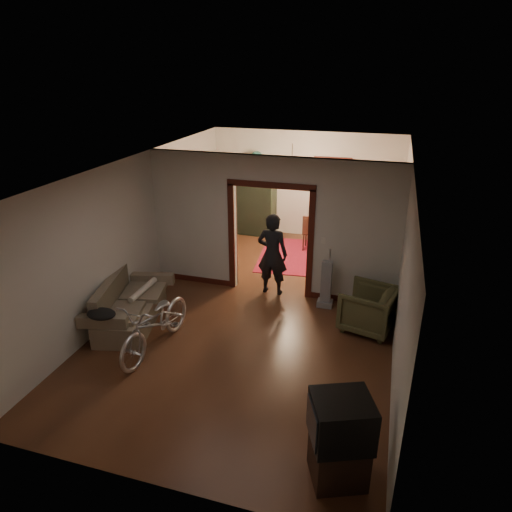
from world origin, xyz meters
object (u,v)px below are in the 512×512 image
at_px(sofa, 130,301).
at_px(locker, 257,199).
at_px(person, 272,254).
at_px(bicycle, 156,323).
at_px(desk, 340,229).
at_px(armchair, 368,309).

relative_size(sofa, locker, 0.94).
xyz_separation_m(person, locker, (-1.32, 3.32, 0.13)).
distance_m(bicycle, desk, 6.16).
bearing_deg(sofa, person, 27.29).
xyz_separation_m(bicycle, person, (1.29, 2.51, 0.36)).
bearing_deg(locker, sofa, -98.08).
height_order(bicycle, armchair, bicycle).
bearing_deg(person, desk, -105.24).
relative_size(armchair, locker, 0.45).
xyz_separation_m(armchair, desk, (-0.98, 4.09, -0.01)).
bearing_deg(sofa, bicycle, -50.20).
xyz_separation_m(sofa, person, (2.15, 1.87, 0.43)).
xyz_separation_m(sofa, desk, (3.14, 5.09, -0.04)).
relative_size(sofa, armchair, 2.10).
bearing_deg(locker, bicycle, -88.73).
height_order(armchair, person, person).
bearing_deg(desk, armchair, -69.99).
height_order(person, desk, person).
xyz_separation_m(sofa, armchair, (4.12, 1.00, -0.02)).
bearing_deg(sofa, armchair, -0.18).
xyz_separation_m(armchair, locker, (-3.29, 4.20, 0.58)).
bearing_deg(desk, person, -100.66).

